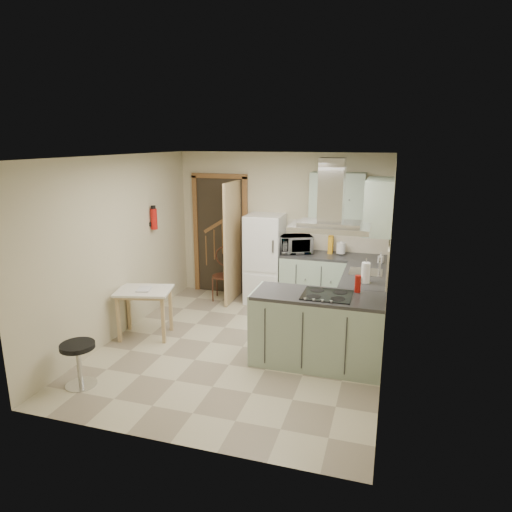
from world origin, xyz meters
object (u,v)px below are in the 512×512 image
(fridge, at_px, (265,259))
(microwave, at_px, (295,244))
(peninsula, at_px, (318,330))
(extractor_hood, at_px, (330,227))
(drop_leaf_table, at_px, (145,313))
(stool, at_px, (79,364))
(bentwood_chair, at_px, (223,276))

(fridge, height_order, microwave, fridge)
(peninsula, distance_m, microwave, 2.17)
(extractor_hood, height_order, drop_leaf_table, extractor_hood)
(fridge, xyz_separation_m, stool, (-1.24, -3.26, -0.49))
(bentwood_chair, bearing_deg, stool, -106.88)
(stool, xyz_separation_m, microwave, (1.76, 3.25, 0.79))
(peninsula, bearing_deg, stool, -152.48)
(microwave, bearing_deg, drop_leaf_table, -157.73)
(fridge, relative_size, peninsula, 0.97)
(extractor_hood, xyz_separation_m, stool, (-2.56, -1.28, -1.46))
(drop_leaf_table, height_order, stool, drop_leaf_table)
(extractor_hood, distance_m, microwave, 2.23)
(fridge, height_order, peninsula, fridge)
(fridge, distance_m, bentwood_chair, 0.80)
(peninsula, bearing_deg, drop_leaf_table, 177.19)
(peninsula, xyz_separation_m, extractor_hood, (0.10, 0.00, 1.27))
(fridge, xyz_separation_m, microwave, (0.52, -0.02, 0.29))
(peninsula, xyz_separation_m, stool, (-2.46, -1.28, -0.19))
(fridge, height_order, drop_leaf_table, fridge)
(fridge, relative_size, bentwood_chair, 1.81)
(microwave, bearing_deg, peninsula, -94.74)
(peninsula, bearing_deg, microwave, 109.77)
(fridge, height_order, stool, fridge)
(fridge, bearing_deg, bentwood_chair, -171.72)
(peninsula, bearing_deg, bentwood_chair, 136.05)
(drop_leaf_table, distance_m, microwave, 2.62)
(peninsula, distance_m, drop_leaf_table, 2.44)
(microwave, bearing_deg, fridge, 153.64)
(extractor_hood, distance_m, stool, 3.22)
(peninsula, relative_size, stool, 3.04)
(drop_leaf_table, xyz_separation_m, stool, (-0.03, -1.40, -0.09))
(drop_leaf_table, height_order, bentwood_chair, bentwood_chair)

